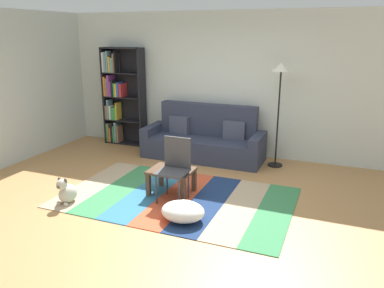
# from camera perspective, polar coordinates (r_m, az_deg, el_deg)

# --- Properties ---
(ground_plane) EXTENTS (14.00, 14.00, 0.00)m
(ground_plane) POSITION_cam_1_polar(r_m,az_deg,el_deg) (5.49, -2.87, -8.52)
(ground_plane) COLOR #B27F4C
(back_wall) EXTENTS (6.80, 0.10, 2.70)m
(back_wall) POSITION_cam_1_polar(r_m,az_deg,el_deg) (7.43, 5.31, 8.88)
(back_wall) COLOR silver
(back_wall) RESTS_ON ground_plane
(left_wall) EXTENTS (0.10, 5.50, 2.70)m
(left_wall) POSITION_cam_1_polar(r_m,az_deg,el_deg) (7.68, -24.42, 7.75)
(left_wall) COLOR silver
(left_wall) RESTS_ON ground_plane
(rug) EXTENTS (3.28, 2.01, 0.01)m
(rug) POSITION_cam_1_polar(r_m,az_deg,el_deg) (5.59, -2.31, -7.97)
(rug) COLOR tan
(rug) RESTS_ON ground_plane
(couch) EXTENTS (2.26, 0.80, 1.00)m
(couch) POSITION_cam_1_polar(r_m,az_deg,el_deg) (7.23, 1.82, 0.53)
(couch) COLOR #2D3347
(couch) RESTS_ON ground_plane
(bookshelf) EXTENTS (0.90, 0.28, 2.01)m
(bookshelf) POSITION_cam_1_polar(r_m,az_deg,el_deg) (8.22, -10.82, 6.92)
(bookshelf) COLOR black
(bookshelf) RESTS_ON ground_plane
(coffee_table) EXTENTS (0.63, 0.49, 0.37)m
(coffee_table) POSITION_cam_1_polar(r_m,az_deg,el_deg) (5.62, -3.09, -4.53)
(coffee_table) COLOR #513826
(coffee_table) RESTS_ON rug
(pouf) EXTENTS (0.56, 0.47, 0.24)m
(pouf) POSITION_cam_1_polar(r_m,az_deg,el_deg) (4.91, -1.37, -10.01)
(pouf) COLOR white
(pouf) RESTS_ON rug
(dog) EXTENTS (0.22, 0.35, 0.40)m
(dog) POSITION_cam_1_polar(r_m,az_deg,el_deg) (5.65, -18.19, -6.84)
(dog) COLOR beige
(dog) RESTS_ON ground_plane
(standing_lamp) EXTENTS (0.32, 0.32, 1.82)m
(standing_lamp) POSITION_cam_1_polar(r_m,az_deg,el_deg) (6.70, 13.06, 9.18)
(standing_lamp) COLOR black
(standing_lamp) RESTS_ON ground_plane
(tv_remote) EXTENTS (0.12, 0.15, 0.02)m
(tv_remote) POSITION_cam_1_polar(r_m,az_deg,el_deg) (5.56, -3.85, -3.86)
(tv_remote) COLOR black
(tv_remote) RESTS_ON coffee_table
(folding_chair) EXTENTS (0.40, 0.40, 0.90)m
(folding_chair) POSITION_cam_1_polar(r_m,az_deg,el_deg) (5.36, -2.57, -2.97)
(folding_chair) COLOR #38383D
(folding_chair) RESTS_ON ground_plane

